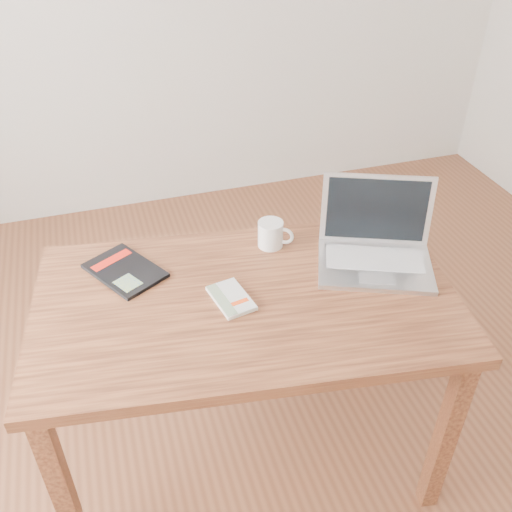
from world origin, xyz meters
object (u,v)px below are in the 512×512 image
object	(u,v)px
black_guidebook	(125,271)
coffee_mug	(271,234)
laptop	(375,245)
desk	(246,319)
white_guidebook	(231,298)

from	to	relation	value
black_guidebook	coffee_mug	bearing A→B (deg)	-29.87
black_guidebook	laptop	xyz separation A→B (m)	(0.79, -0.17, 0.05)
desk	white_guidebook	distance (m)	0.11
desk	coffee_mug	xyz separation A→B (m)	(0.16, 0.23, 0.14)
laptop	coffee_mug	xyz separation A→B (m)	(-0.30, 0.17, -0.01)
white_guidebook	black_guidebook	distance (m)	0.37
desk	coffee_mug	size ratio (longest dim) A/B	11.95
coffee_mug	desk	bearing A→B (deg)	-92.06
black_guidebook	laptop	bearing A→B (deg)	-42.33
laptop	coffee_mug	world-z (taller)	laptop
black_guidebook	laptop	world-z (taller)	laptop
laptop	coffee_mug	distance (m)	0.34
laptop	desk	bearing A→B (deg)	-149.76
laptop	coffee_mug	bearing A→B (deg)	172.55
black_guidebook	coffee_mug	size ratio (longest dim) A/B	2.61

